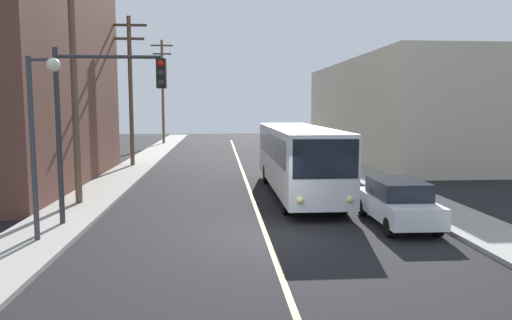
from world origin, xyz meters
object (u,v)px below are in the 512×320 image
at_px(fire_hydrant, 400,185).
at_px(utility_pole_far, 163,87).
at_px(city_bus, 297,157).
at_px(street_lamp_left, 39,121).
at_px(parked_car_white, 398,202).
at_px(utility_pole_near, 73,46).
at_px(utility_pole_mid, 130,84).
at_px(traffic_signal_left_corner, 104,103).

bearing_deg(fire_hydrant, utility_pole_far, 113.93).
bearing_deg(city_bus, street_lamp_left, -139.49).
bearing_deg(parked_car_white, utility_pole_near, 160.48).
relative_size(city_bus, utility_pole_mid, 1.21).
height_order(parked_car_white, traffic_signal_left_corner, traffic_signal_left_corner).
relative_size(utility_pole_mid, street_lamp_left, 1.83).
distance_m(parked_car_white, utility_pole_far, 40.15).
bearing_deg(utility_pole_near, parked_car_white, -19.52).
relative_size(utility_pole_near, utility_pole_mid, 1.18).
bearing_deg(utility_pole_far, parked_car_white, -71.88).
relative_size(city_bus, street_lamp_left, 2.21).
xyz_separation_m(city_bus, fire_hydrant, (4.65, -1.07, -1.23)).
bearing_deg(traffic_signal_left_corner, utility_pole_near, 118.43).
bearing_deg(traffic_signal_left_corner, utility_pole_far, 93.41).
bearing_deg(utility_pole_near, utility_pole_far, 90.34).
distance_m(street_lamp_left, fire_hydrant, 15.53).
bearing_deg(utility_pole_far, street_lamp_left, -88.84).
xyz_separation_m(utility_pole_near, street_lamp_left, (0.60, -5.78, -2.91)).
height_order(city_bus, parked_car_white, city_bus).
bearing_deg(fire_hydrant, parked_car_white, -112.08).
height_order(utility_pole_far, traffic_signal_left_corner, utility_pole_far).
relative_size(city_bus, utility_pole_near, 1.02).
distance_m(utility_pole_near, utility_pole_far, 33.49).
distance_m(utility_pole_far, street_lamp_left, 39.36).
bearing_deg(utility_pole_far, utility_pole_mid, -89.63).
bearing_deg(utility_pole_mid, utility_pole_near, -89.71).
height_order(utility_pole_mid, traffic_signal_left_corner, utility_pole_mid).
bearing_deg(traffic_signal_left_corner, utility_pole_mid, 97.01).
height_order(parked_car_white, street_lamp_left, street_lamp_left).
bearing_deg(utility_pole_mid, parked_car_white, -55.05).
distance_m(city_bus, traffic_signal_left_corner, 9.80).
bearing_deg(fire_hydrant, utility_pole_mid, 139.31).
height_order(utility_pole_near, street_lamp_left, utility_pole_near).
bearing_deg(city_bus, fire_hydrant, -12.91).
distance_m(utility_pole_near, street_lamp_left, 6.50).
height_order(utility_pole_far, street_lamp_left, utility_pole_far).
bearing_deg(street_lamp_left, fire_hydrant, 25.92).
xyz_separation_m(city_bus, utility_pole_near, (-9.63, -1.93, 4.84)).
relative_size(city_bus, traffic_signal_left_corner, 2.03).
bearing_deg(utility_pole_far, fire_hydrant, -66.07).
distance_m(parked_car_white, traffic_signal_left_corner, 10.75).
height_order(utility_pole_near, utility_pole_mid, utility_pole_near).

